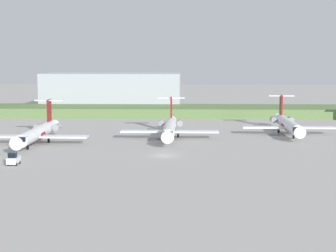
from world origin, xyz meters
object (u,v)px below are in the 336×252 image
Objects in this scene: regional_jet_second at (38,132)px; baggage_tug at (13,159)px; regional_jet_fourth at (288,124)px; regional_jet_third at (170,128)px.

regional_jet_second is 24.31m from baggage_tug.
regional_jet_second is 1.00× the size of regional_jet_fourth.
regional_jet_third reaches higher than baggage_tug.
baggage_tug is at bearing -84.95° from regional_jet_second.
regional_jet_fourth reaches higher than baggage_tug.
regional_jet_second and regional_jet_fourth have the same top height.
regional_jet_fourth is (58.10, 17.68, 0.00)m from regional_jet_second.
regional_jet_fourth is at bearing 16.12° from regional_jet_third.
regional_jet_second is 60.73m from regional_jet_fourth.
regional_jet_fourth is (29.13, 8.42, 0.00)m from regional_jet_third.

